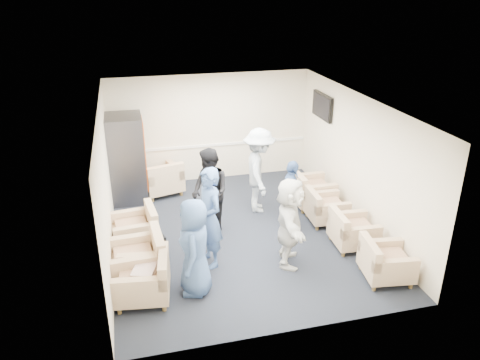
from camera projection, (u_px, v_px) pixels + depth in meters
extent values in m
plane|color=black|center=(240.00, 233.00, 9.55)|extent=(6.00, 6.00, 0.00)
plane|color=white|center=(240.00, 103.00, 8.49)|extent=(6.00, 6.00, 0.00)
cube|color=beige|center=(211.00, 128.00, 11.69)|extent=(5.00, 0.02, 2.70)
cube|color=beige|center=(293.00, 253.00, 6.34)|extent=(5.00, 0.02, 2.70)
cube|color=beige|center=(106.00, 184.00, 8.46)|extent=(0.02, 6.00, 2.70)
cube|color=beige|center=(358.00, 161.00, 9.58)|extent=(0.02, 6.00, 2.70)
cube|color=white|center=(211.00, 145.00, 11.85)|extent=(4.98, 0.04, 0.06)
cube|color=black|center=(322.00, 106.00, 10.89)|extent=(0.07, 1.00, 0.58)
cube|color=black|center=(321.00, 106.00, 10.88)|extent=(0.01, 0.92, 0.50)
cube|color=#494950|center=(323.00, 112.00, 10.96)|extent=(0.04, 0.10, 0.25)
cube|color=tan|center=(143.00, 285.00, 7.49)|extent=(0.95, 0.95, 0.28)
cube|color=#9F7557|center=(142.00, 275.00, 7.42)|extent=(0.66, 0.62, 0.10)
cube|color=tan|center=(164.00, 266.00, 7.39)|extent=(0.25, 0.86, 0.40)
cube|color=tan|center=(138.00, 265.00, 7.98)|extent=(0.94, 0.94, 0.29)
cube|color=#9F7557|center=(137.00, 255.00, 7.91)|extent=(0.65, 0.61, 0.11)
cube|color=tan|center=(158.00, 244.00, 7.95)|extent=(0.20, 0.90, 0.42)
cube|color=tan|center=(135.00, 234.00, 9.01)|extent=(0.90, 0.90, 0.27)
cube|color=#9F7557|center=(134.00, 225.00, 8.94)|extent=(0.62, 0.59, 0.10)
cube|color=tan|center=(151.00, 216.00, 8.99)|extent=(0.22, 0.83, 0.39)
cube|color=tan|center=(386.00, 266.00, 8.01)|extent=(0.89, 0.89, 0.26)
cube|color=#9F7557|center=(388.00, 257.00, 7.94)|extent=(0.61, 0.58, 0.09)
cube|color=tan|center=(370.00, 252.00, 7.86)|extent=(0.24, 0.79, 0.37)
cube|color=tan|center=(353.00, 235.00, 9.00)|extent=(0.83, 0.83, 0.26)
cube|color=#9F7557|center=(354.00, 227.00, 8.93)|extent=(0.57, 0.54, 0.09)
cube|color=tan|center=(338.00, 222.00, 8.82)|extent=(0.17, 0.79, 0.37)
cube|color=tan|center=(326.00, 211.00, 9.92)|extent=(0.80, 0.80, 0.25)
cube|color=#9F7557|center=(327.00, 204.00, 9.85)|extent=(0.55, 0.52, 0.09)
cube|color=tan|center=(313.00, 200.00, 9.73)|extent=(0.16, 0.77, 0.36)
cube|color=tan|center=(312.00, 194.00, 10.65)|extent=(0.87, 0.87, 0.28)
cube|color=#9F7557|center=(312.00, 186.00, 10.58)|extent=(0.60, 0.56, 0.10)
cube|color=tan|center=(298.00, 182.00, 10.43)|extent=(0.15, 0.86, 0.40)
cube|color=tan|center=(161.00, 183.00, 11.24)|extent=(1.09, 1.09, 0.29)
cube|color=#9F7557|center=(161.00, 175.00, 11.16)|extent=(0.72, 0.75, 0.10)
cube|color=tan|center=(166.00, 174.00, 10.80)|extent=(0.90, 0.37, 0.42)
cube|color=#494950|center=(127.00, 159.00, 10.66)|extent=(0.79, 0.95, 2.01)
cube|color=red|center=(145.00, 153.00, 10.72)|extent=(0.02, 0.81, 1.61)
cube|color=black|center=(147.00, 186.00, 11.05)|extent=(0.02, 0.48, 0.13)
cube|color=black|center=(157.00, 247.00, 8.65)|extent=(0.34, 0.28, 0.42)
sphere|color=black|center=(157.00, 238.00, 8.58)|extent=(0.21, 0.21, 0.21)
cube|color=beige|center=(145.00, 271.00, 7.40)|extent=(0.46, 0.53, 0.13)
imported|color=#3D5C93|center=(195.00, 247.00, 7.46)|extent=(0.70, 0.91, 1.66)
imported|color=#3D5C93|center=(209.00, 218.00, 8.18)|extent=(0.62, 0.78, 1.85)
imported|color=black|center=(210.00, 191.00, 9.32)|extent=(0.91, 1.03, 1.75)
imported|color=silver|center=(259.00, 171.00, 10.15)|extent=(0.91, 1.33, 1.89)
imported|color=#3D5C93|center=(291.00, 196.00, 9.46)|extent=(0.56, 0.93, 1.48)
imported|color=silver|center=(290.00, 222.00, 8.24)|extent=(0.94, 1.61, 1.66)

